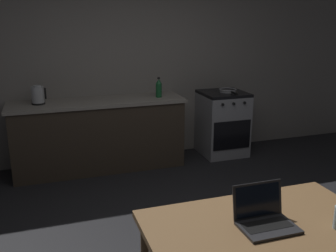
# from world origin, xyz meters

# --- Properties ---
(ground_plane) EXTENTS (12.00, 12.00, 0.00)m
(ground_plane) POSITION_xyz_m (0.00, 0.00, 0.00)
(ground_plane) COLOR black
(back_wall) EXTENTS (6.40, 0.10, 2.78)m
(back_wall) POSITION_xyz_m (0.30, 2.43, 1.39)
(back_wall) COLOR gray
(back_wall) RESTS_ON ground_plane
(kitchen_counter) EXTENTS (2.16, 0.64, 0.89)m
(kitchen_counter) POSITION_xyz_m (-0.54, 2.08, 0.45)
(kitchen_counter) COLOR #382D23
(kitchen_counter) RESTS_ON ground_plane
(stove_oven) EXTENTS (0.60, 0.62, 0.89)m
(stove_oven) POSITION_xyz_m (1.20, 2.08, 0.45)
(stove_oven) COLOR gray
(stove_oven) RESTS_ON ground_plane
(dining_table) EXTENTS (1.36, 0.90, 0.74)m
(dining_table) POSITION_xyz_m (-0.03, -0.98, 0.67)
(dining_table) COLOR brown
(dining_table) RESTS_ON ground_plane
(laptop) EXTENTS (0.32, 0.26, 0.23)m
(laptop) POSITION_xyz_m (-0.03, -0.94, 0.78)
(laptop) COLOR #232326
(laptop) RESTS_ON dining_table
(electric_kettle) EXTENTS (0.17, 0.15, 0.22)m
(electric_kettle) POSITION_xyz_m (-1.23, 2.08, 1.00)
(electric_kettle) COLOR black
(electric_kettle) RESTS_ON kitchen_counter
(bottle) EXTENTS (0.08, 0.08, 0.26)m
(bottle) POSITION_xyz_m (0.25, 2.03, 1.01)
(bottle) COLOR #19592D
(bottle) RESTS_ON kitchen_counter
(frying_pan) EXTENTS (0.24, 0.41, 0.05)m
(frying_pan) POSITION_xyz_m (1.25, 2.06, 0.92)
(frying_pan) COLOR gray
(frying_pan) RESTS_ON stove_oven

